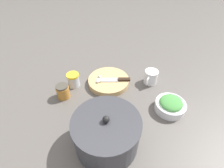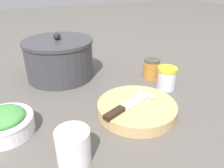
{
  "view_description": "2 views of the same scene",
  "coord_description": "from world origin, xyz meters",
  "views": [
    {
      "loc": [
        -0.27,
        0.67,
        0.71
      ],
      "look_at": [
        0.01,
        0.01,
        0.06
      ],
      "focal_mm": 28.0,
      "sensor_mm": 36.0,
      "label": 1
    },
    {
      "loc": [
        -0.25,
        -0.54,
        0.39
      ],
      "look_at": [
        0.0,
        0.01,
        0.09
      ],
      "focal_mm": 35.0,
      "sensor_mm": 36.0,
      "label": 2
    }
  ],
  "objects": [
    {
      "name": "ground_plane",
      "position": [
        0.0,
        0.0,
        0.0
      ],
      "size": [
        5.0,
        5.0,
        0.0
      ],
      "primitive_type": "plane",
      "color": "#56514C"
    },
    {
      "name": "herb_bowl",
      "position": [
        -0.32,
        0.01,
        0.03
      ],
      "size": [
        0.16,
        0.16,
        0.07
      ],
      "color": "white",
      "rests_on": "ground_plane"
    },
    {
      "name": "garlic_cloves",
      "position": [
        0.1,
        -0.02,
        0.04
      ],
      "size": [
        0.05,
        0.07,
        0.02
      ],
      "color": "silver",
      "rests_on": "cutting_board"
    },
    {
      "name": "stock_pot",
      "position": [
        -0.1,
        0.31,
        0.08
      ],
      "size": [
        0.28,
        0.28,
        0.19
      ],
      "color": "#38383D",
      "rests_on": "ground_plane"
    },
    {
      "name": "chef_knife",
      "position": [
        0.02,
        -0.06,
        0.04
      ],
      "size": [
        0.19,
        0.1,
        0.01
      ],
      "rotation": [
        0.0,
        0.0,
        5.12
      ],
      "color": "black",
      "rests_on": "cutting_board"
    },
    {
      "name": "spice_jar",
      "position": [
        0.24,
        0.04,
        0.04
      ],
      "size": [
        0.07,
        0.07,
        0.08
      ],
      "color": "silver",
      "rests_on": "ground_plane"
    },
    {
      "name": "coffee_mug",
      "position": [
        -0.17,
        -0.16,
        0.04
      ],
      "size": [
        0.08,
        0.11,
        0.08
      ],
      "color": "white",
      "rests_on": "ground_plane"
    },
    {
      "name": "honey_jar",
      "position": [
        0.24,
        0.15,
        0.04
      ],
      "size": [
        0.07,
        0.07,
        0.08
      ],
      "color": "#BC7A2D",
      "rests_on": "ground_plane"
    },
    {
      "name": "cutting_board",
      "position": [
        0.06,
        -0.05,
        0.02
      ],
      "size": [
        0.24,
        0.24,
        0.03
      ],
      "color": "tan",
      "rests_on": "ground_plane"
    }
  ]
}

